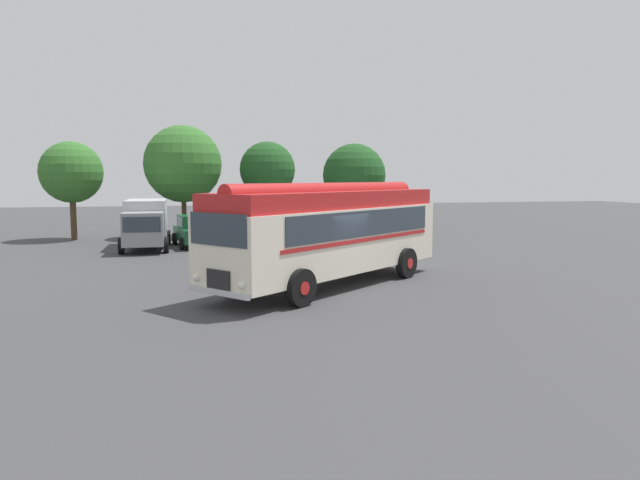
% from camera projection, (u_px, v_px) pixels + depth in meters
% --- Properties ---
extents(ground_plane, '(120.00, 120.00, 0.00)m').
position_uv_depth(ground_plane, '(333.00, 290.00, 18.65)').
color(ground_plane, '#3D3D3F').
extents(vintage_bus, '(9.44, 8.14, 3.49)m').
position_uv_depth(vintage_bus, '(330.00, 230.00, 19.20)').
color(vintage_bus, silver).
rests_on(vintage_bus, ground).
extents(car_near_left, '(2.41, 4.40, 1.66)m').
position_uv_depth(car_near_left, '(195.00, 231.00, 30.45)').
color(car_near_left, '#144C28').
rests_on(car_near_left, ground).
extents(car_mid_left, '(2.07, 4.26, 1.66)m').
position_uv_depth(car_mid_left, '(247.00, 230.00, 30.88)').
color(car_mid_left, '#4C5156').
rests_on(car_mid_left, ground).
extents(car_mid_right, '(2.38, 4.39, 1.66)m').
position_uv_depth(car_mid_right, '(301.00, 228.00, 32.24)').
color(car_mid_right, '#B7BABF').
rests_on(car_mid_right, ground).
extents(car_far_right, '(2.04, 4.24, 1.66)m').
position_uv_depth(car_far_right, '(348.00, 227.00, 32.37)').
color(car_far_right, silver).
rests_on(car_far_right, ground).
extents(box_van, '(2.35, 5.78, 2.50)m').
position_uv_depth(box_van, '(146.00, 222.00, 29.54)').
color(box_van, '#B2B7BC').
rests_on(box_van, ground).
extents(tree_far_left, '(3.60, 3.60, 5.78)m').
position_uv_depth(tree_far_left, '(72.00, 173.00, 33.41)').
color(tree_far_left, '#4C3823').
rests_on(tree_far_left, ground).
extents(tree_left_of_centre, '(4.72, 4.72, 6.86)m').
position_uv_depth(tree_left_of_centre, '(184.00, 163.00, 34.86)').
color(tree_left_of_centre, '#4C3823').
rests_on(tree_left_of_centre, ground).
extents(tree_centre, '(3.47, 3.47, 5.91)m').
position_uv_depth(tree_centre, '(267.00, 169.00, 35.57)').
color(tree_centre, '#4C3823').
rests_on(tree_centre, ground).
extents(tree_right_of_centre, '(4.21, 4.21, 5.93)m').
position_uv_depth(tree_right_of_centre, '(354.00, 176.00, 38.12)').
color(tree_right_of_centre, '#4C3823').
rests_on(tree_right_of_centre, ground).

